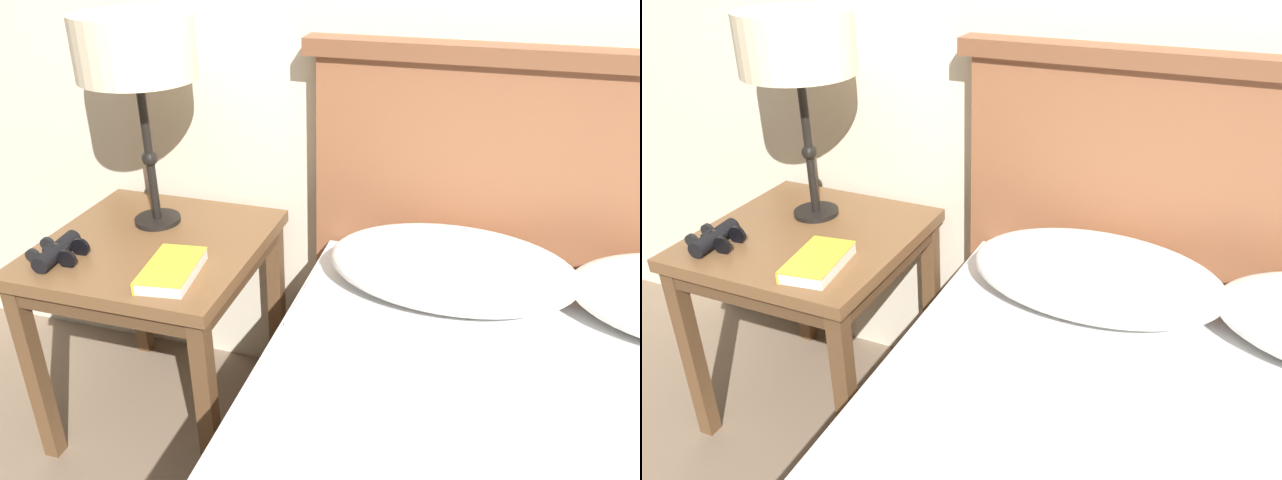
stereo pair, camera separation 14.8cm
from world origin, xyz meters
TOP-DOWN VIEW (x-y plane):
  - nightstand at (-0.64, 0.72)m, footprint 0.58×0.58m
  - table_lamp at (-0.69, 0.83)m, footprint 0.31×0.31m
  - book_on_nightstand at (-0.51, 0.57)m, footprint 0.15×0.21m
  - binoculars_pair at (-0.83, 0.56)m, footprint 0.14×0.16m

SIDE VIEW (x-z plane):
  - nightstand at x=-0.64m, z-range 0.22..0.83m
  - book_on_nightstand at x=-0.51m, z-range 0.60..0.64m
  - binoculars_pair at x=-0.83m, z-range 0.60..0.65m
  - table_lamp at x=-0.69m, z-range 0.80..1.37m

